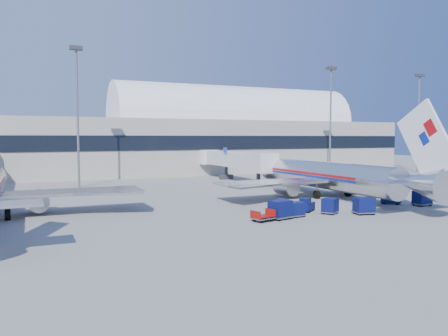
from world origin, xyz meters
name	(u,v)px	position (x,y,z in m)	size (l,w,h in m)	color
ground	(283,206)	(0.00, 0.00, 0.00)	(260.00, 260.00, 0.00)	gray
terminal	(96,140)	(-13.60, 55.96, 7.52)	(170.00, 28.15, 21.00)	#B2AA9E
airliner_main	(328,175)	(10.00, 4.51, 2.93)	(32.00, 37.26, 12.07)	silver
jetbridge_near	(231,160)	(7.60, 30.81, 3.93)	(4.40, 27.50, 6.25)	silver
mast_west	(77,96)	(-20.00, 30.00, 14.79)	(2.00, 1.20, 22.60)	slate
mast_east	(331,105)	(30.00, 30.00, 14.79)	(2.00, 1.20, 22.60)	slate
mast_far_east	(419,108)	(55.00, 30.00, 14.79)	(2.00, 1.20, 22.60)	slate
barrier_near	(386,192)	(18.00, 2.00, 0.45)	(3.00, 0.55, 0.90)	#9E9E96
barrier_mid	(403,191)	(21.30, 2.00, 0.45)	(3.00, 0.55, 0.90)	#9E9E96
barrier_far	(420,190)	(24.60, 2.00, 0.45)	(3.00, 0.55, 0.90)	#9E9E96
tug_lead	(306,205)	(0.27, -4.35, 0.70)	(2.61, 2.37, 1.55)	#091047
tug_right	(390,198)	(12.84, -3.96, 0.67)	(2.24, 2.49, 1.47)	#091047
tug_left	(280,206)	(-2.77, -3.73, 0.72)	(1.33, 2.47, 1.57)	#091047
cart_train_a	(330,205)	(1.78, -6.54, 0.89)	(2.37, 2.24, 1.66)	#091047
cart_train_b	(295,209)	(-2.66, -6.65, 0.81)	(1.80, 1.42, 1.52)	#091047
cart_train_c	(280,209)	(-4.72, -7.06, 1.00)	(2.48, 2.13, 1.88)	#091047
cart_solo_near	(364,205)	(4.82, -8.31, 0.96)	(2.34, 1.99, 1.79)	#091047
cart_solo_far	(422,198)	(15.25, -6.55, 0.94)	(2.03, 1.57, 1.75)	#091047
cart_open_red	(263,217)	(-6.85, -7.40, 0.40)	(2.40, 1.96, 0.56)	slate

